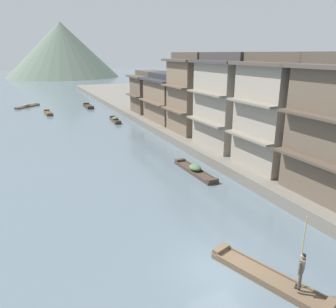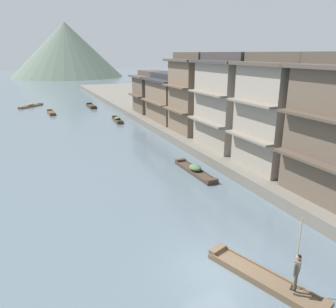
% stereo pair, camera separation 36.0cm
% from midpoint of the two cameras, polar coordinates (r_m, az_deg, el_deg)
% --- Properties ---
extents(ground_plane, '(400.00, 400.00, 0.00)m').
position_cam_midpoint_polar(ground_plane, '(15.95, 9.36, -19.34)').
color(ground_plane, slate).
extents(riverbank_right, '(18.00, 110.00, 0.82)m').
position_cam_midpoint_polar(riverbank_right, '(47.57, 6.21, 6.26)').
color(riverbank_right, '#6B665B').
rests_on(riverbank_right, ground).
extents(boat_foreground_poled, '(2.76, 5.49, 0.44)m').
position_cam_midpoint_polar(boat_foreground_poled, '(15.62, 17.18, -20.21)').
color(boat_foreground_poled, brown).
rests_on(boat_foreground_poled, ground).
extents(boatman_person, '(0.46, 0.45, 3.04)m').
position_cam_midpoint_polar(boatman_person, '(14.43, 22.47, -17.95)').
color(boatman_person, black).
rests_on(boatman_person, boat_foreground_poled).
extents(boat_moored_nearest, '(4.45, 4.55, 0.66)m').
position_cam_midpoint_polar(boat_moored_nearest, '(65.25, -22.84, 7.84)').
color(boat_moored_nearest, brown).
rests_on(boat_moored_nearest, ground).
extents(boat_moored_second, '(1.15, 4.33, 0.46)m').
position_cam_midpoint_polar(boat_moored_second, '(56.46, -19.69, 6.84)').
color(boat_moored_second, brown).
rests_on(boat_moored_second, ground).
extents(boat_moored_third, '(1.17, 4.50, 0.69)m').
position_cam_midpoint_polar(boat_moored_third, '(47.76, -8.67, 6.00)').
color(boat_moored_third, '#423328').
rests_on(boat_moored_third, ground).
extents(boat_moored_far, '(1.13, 5.67, 0.71)m').
position_cam_midpoint_polar(boat_moored_far, '(26.82, 5.17, -2.89)').
color(boat_moored_far, '#423328').
rests_on(boat_moored_far, ground).
extents(boat_midriver_drifting, '(1.13, 4.77, 0.54)m').
position_cam_midpoint_polar(boat_midriver_drifting, '(61.41, -13.17, 8.18)').
color(boat_midriver_drifting, '#33281E').
rests_on(boat_midriver_drifting, ground).
extents(house_waterfront_second, '(6.22, 5.87, 8.74)m').
position_cam_midpoint_polar(house_waterfront_second, '(26.45, 19.47, 6.92)').
color(house_waterfront_second, gray).
rests_on(house_waterfront_second, riverbank_right).
extents(house_waterfront_tall, '(5.19, 6.63, 8.74)m').
position_cam_midpoint_polar(house_waterfront_tall, '(31.12, 10.76, 9.02)').
color(house_waterfront_tall, gray).
rests_on(house_waterfront_tall, riverbank_right).
extents(house_waterfront_narrow, '(5.20, 6.13, 8.74)m').
position_cam_midpoint_polar(house_waterfront_narrow, '(36.91, 4.83, 10.53)').
color(house_waterfront_narrow, '#75604C').
rests_on(house_waterfront_narrow, riverbank_right).
extents(house_waterfront_far, '(5.95, 8.33, 6.14)m').
position_cam_midpoint_polar(house_waterfront_far, '(43.38, 0.91, 9.85)').
color(house_waterfront_far, '#75604C').
rests_on(house_waterfront_far, riverbank_right).
extents(house_waterfront_end, '(6.74, 5.67, 6.14)m').
position_cam_midpoint_polar(house_waterfront_end, '(50.35, -2.21, 10.90)').
color(house_waterfront_end, brown).
rests_on(house_waterfront_end, riverbank_right).
extents(hill_far_west, '(44.63, 44.63, 21.50)m').
position_cam_midpoint_polar(hill_far_west, '(144.47, -17.38, 17.10)').
color(hill_far_west, '#5B6B5B').
rests_on(hill_far_west, ground).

